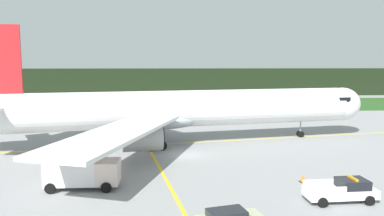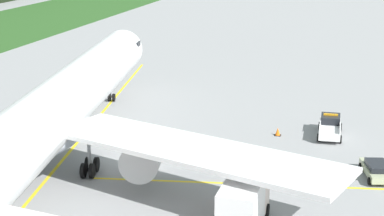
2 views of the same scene
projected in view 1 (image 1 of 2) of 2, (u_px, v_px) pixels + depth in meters
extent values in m
plane|color=gray|center=(187.00, 155.00, 42.79)|extent=(320.00, 320.00, 0.00)
cube|color=#285220|center=(176.00, 105.00, 95.55)|extent=(320.00, 30.18, 0.04)
cube|color=black|center=(174.00, 82.00, 122.86)|extent=(288.00, 7.10, 9.16)
cube|color=yellow|center=(178.00, 143.00, 49.29)|extent=(76.69, 13.52, 0.01)
cube|color=yellow|center=(178.00, 202.00, 28.47)|extent=(6.07, 33.50, 0.01)
cylinder|color=white|center=(178.00, 109.00, 48.71)|extent=(48.73, 13.10, 4.90)
ellipsoid|color=white|center=(342.00, 104.00, 54.66)|extent=(6.15, 5.75, 4.90)
ellipsoid|color=#B2BAC6|center=(160.00, 119.00, 48.31)|extent=(13.14, 7.19, 2.70)
cube|color=black|center=(335.00, 98.00, 54.27)|extent=(2.57, 4.90, 0.70)
cube|color=white|center=(113.00, 105.00, 58.46)|extent=(17.95, 20.99, 0.35)
cylinder|color=#ABABAB|center=(131.00, 117.00, 55.32)|extent=(4.79, 3.63, 2.94)
cylinder|color=black|center=(146.00, 117.00, 55.85)|extent=(0.58, 2.68, 2.70)
cube|color=white|center=(119.00, 132.00, 35.24)|extent=(12.18, 22.78, 0.35)
cylinder|color=#ABABAB|center=(142.00, 138.00, 39.98)|extent=(4.79, 3.63, 2.94)
cylinder|color=black|center=(162.00, 137.00, 40.50)|extent=(0.58, 2.68, 2.70)
cylinder|color=gray|center=(300.00, 126.00, 53.44)|extent=(0.20, 0.20, 2.30)
cylinder|color=black|center=(299.00, 134.00, 53.83)|extent=(0.92, 0.37, 0.90)
cylinder|color=black|center=(301.00, 134.00, 53.33)|extent=(0.92, 0.37, 0.90)
cylinder|color=gray|center=(150.00, 128.00, 51.35)|extent=(0.28, 0.28, 2.30)
cylinder|color=black|center=(155.00, 136.00, 51.31)|extent=(1.23, 0.50, 1.20)
cylinder|color=black|center=(154.00, 135.00, 51.99)|extent=(1.23, 0.50, 1.20)
cylinder|color=black|center=(145.00, 136.00, 50.98)|extent=(1.23, 0.50, 1.20)
cylinder|color=black|center=(145.00, 135.00, 51.66)|extent=(1.23, 0.50, 1.20)
cylinder|color=gray|center=(156.00, 136.00, 45.20)|extent=(0.28, 0.28, 2.30)
cylinder|color=black|center=(161.00, 145.00, 45.84)|extent=(1.23, 0.50, 1.20)
cylinder|color=black|center=(162.00, 146.00, 45.16)|extent=(1.23, 0.50, 1.20)
cylinder|color=black|center=(150.00, 145.00, 45.51)|extent=(1.23, 0.50, 1.20)
cylinder|color=black|center=(151.00, 146.00, 44.84)|extent=(1.23, 0.50, 1.20)
cube|color=white|center=(340.00, 192.00, 28.42)|extent=(5.58, 2.14, 0.70)
cube|color=black|center=(352.00, 183.00, 28.43)|extent=(2.27, 1.87, 0.70)
cube|color=white|center=(319.00, 182.00, 29.13)|extent=(2.65, 0.19, 0.45)
cube|color=white|center=(330.00, 190.00, 27.30)|extent=(2.65, 0.19, 0.45)
cube|color=orange|center=(353.00, 178.00, 28.38)|extent=(0.25, 1.37, 0.16)
cylinder|color=black|center=(355.00, 192.00, 29.64)|extent=(0.77, 0.27, 0.76)
cylinder|color=black|center=(370.00, 201.00, 27.67)|extent=(0.77, 0.27, 0.76)
cylinder|color=black|center=(311.00, 193.00, 29.25)|extent=(0.77, 0.27, 0.76)
cylinder|color=black|center=(323.00, 203.00, 27.29)|extent=(0.77, 0.27, 0.76)
cube|color=beige|center=(108.00, 172.00, 31.45)|extent=(1.94, 2.43, 2.00)
cube|color=silver|center=(72.00, 167.00, 31.23)|extent=(4.35, 2.47, 3.00)
cylinder|color=#99999E|center=(83.00, 184.00, 31.47)|extent=(0.77, 0.11, 1.04)
cylinder|color=#99999E|center=(62.00, 185.00, 31.38)|extent=(0.77, 0.11, 1.04)
cylinder|color=black|center=(111.00, 179.00, 32.76)|extent=(0.90, 0.28, 0.90)
cylinder|color=black|center=(106.00, 188.00, 30.39)|extent=(0.90, 0.28, 0.90)
cylinder|color=black|center=(59.00, 179.00, 32.53)|extent=(0.90, 0.28, 0.90)
cylinder|color=black|center=(50.00, 188.00, 30.15)|extent=(0.90, 0.28, 0.90)
cube|color=black|center=(227.00, 213.00, 23.60)|extent=(2.74, 2.03, 0.45)
cylinder|color=black|center=(245.00, 216.00, 25.04)|extent=(0.63, 0.31, 0.60)
cube|color=black|center=(303.00, 182.00, 33.20)|extent=(0.62, 0.62, 0.03)
cone|color=orange|center=(303.00, 178.00, 33.16)|extent=(0.48, 0.48, 0.74)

